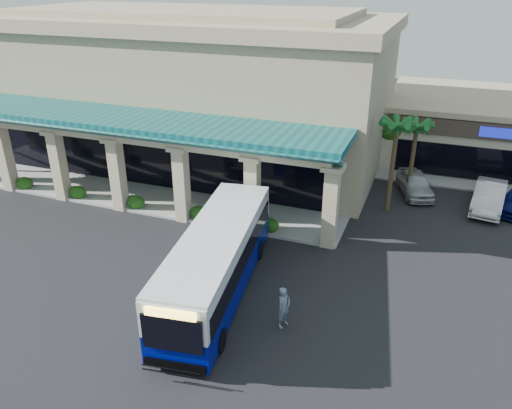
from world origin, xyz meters
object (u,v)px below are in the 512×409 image
at_px(transit_bus, 217,262).
at_px(car_white, 489,196).
at_px(car_silver, 415,183).
at_px(pedestrian, 284,307).

height_order(transit_bus, car_white, transit_bus).
bearing_deg(car_silver, transit_bus, -135.93).
relative_size(pedestrian, car_silver, 0.42).
distance_m(transit_bus, car_white, 19.02).
bearing_deg(car_white, car_silver, 178.13).
bearing_deg(transit_bus, car_white, 41.47).
relative_size(transit_bus, pedestrian, 6.18).
distance_m(pedestrian, car_white, 17.96).
xyz_separation_m(car_silver, car_white, (4.59, -0.76, 0.08)).
relative_size(pedestrian, car_white, 0.37).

